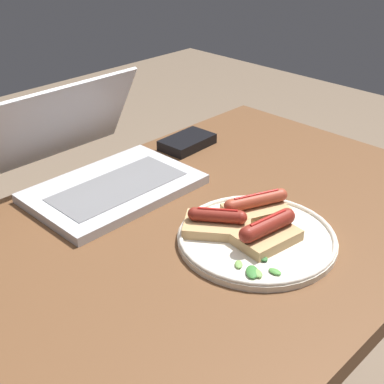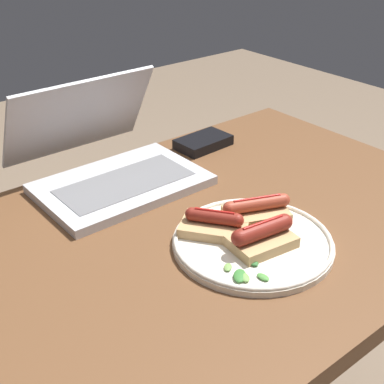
# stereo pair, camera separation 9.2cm
# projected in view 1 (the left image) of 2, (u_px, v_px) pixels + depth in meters

# --- Properties ---
(desk) EXTENTS (1.02, 0.69, 0.75)m
(desk) POSITION_uv_depth(u_px,v_px,m) (209.00, 269.00, 1.00)
(desk) COLOR brown
(desk) RESTS_ON ground_plane
(laptop) EXTENTS (0.32, 0.31, 0.20)m
(laptop) POSITION_uv_depth(u_px,v_px,m) (99.00, 168.00, 1.05)
(laptop) COLOR #B7B7BC
(laptop) RESTS_ON desk
(plate) EXTENTS (0.27, 0.27, 0.02)m
(plate) POSITION_uv_depth(u_px,v_px,m) (257.00, 237.00, 0.89)
(plate) COLOR silver
(plate) RESTS_ON desk
(sausage_toast_left) EXTENTS (0.12, 0.08, 0.05)m
(sausage_toast_left) POSITION_uv_depth(u_px,v_px,m) (267.00, 232.00, 0.87)
(sausage_toast_left) COLOR tan
(sausage_toast_left) RESTS_ON plate
(sausage_toast_middle) EXTENTS (0.13, 0.10, 0.04)m
(sausage_toast_middle) POSITION_uv_depth(u_px,v_px,m) (256.00, 206.00, 0.94)
(sausage_toast_middle) COLOR tan
(sausage_toast_middle) RESTS_ON plate
(sausage_toast_right) EXTENTS (0.12, 0.13, 0.04)m
(sausage_toast_right) POSITION_uv_depth(u_px,v_px,m) (217.00, 222.00, 0.90)
(sausage_toast_right) COLOR tan
(sausage_toast_right) RESTS_ON plate
(salad_pile) EXTENTS (0.07, 0.07, 0.01)m
(salad_pile) POSITION_uv_depth(u_px,v_px,m) (256.00, 268.00, 0.81)
(salad_pile) COLOR #709E4C
(salad_pile) RESTS_ON plate
(external_drive) EXTENTS (0.13, 0.08, 0.02)m
(external_drive) POSITION_uv_depth(u_px,v_px,m) (187.00, 142.00, 1.23)
(external_drive) COLOR black
(external_drive) RESTS_ON desk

